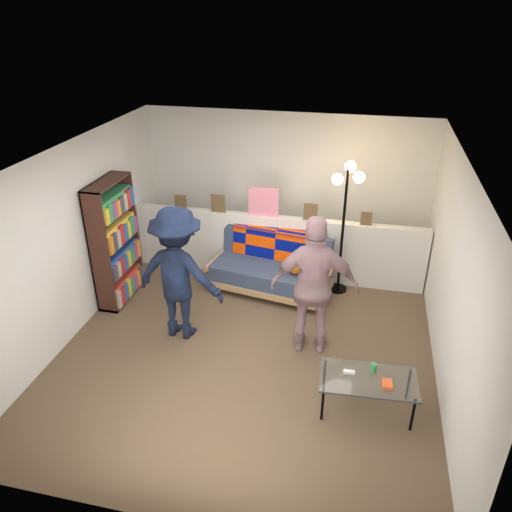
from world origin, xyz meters
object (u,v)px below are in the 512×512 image
at_px(futon_sofa, 272,268).
at_px(floor_lamp, 346,203).
at_px(person_right, 315,287).
at_px(coffee_table, 369,381).
at_px(person_left, 178,274).
at_px(bookshelf, 115,246).

bearing_deg(futon_sofa, floor_lamp, 12.81).
distance_m(futon_sofa, person_right, 1.59).
height_order(coffee_table, person_left, person_left).
bearing_deg(person_right, bookshelf, -17.58).
height_order(bookshelf, person_left, bookshelf).
xyz_separation_m(futon_sofa, person_left, (-0.91, -1.34, 0.52)).
bearing_deg(person_left, floor_lamp, -134.40).
bearing_deg(bookshelf, floor_lamp, 16.62).
relative_size(coffee_table, person_left, 0.59).
bearing_deg(floor_lamp, person_right, -98.56).
xyz_separation_m(bookshelf, coffee_table, (3.55, -1.51, -0.43)).
relative_size(futon_sofa, bookshelf, 1.07).
height_order(futon_sofa, person_right, person_right).
relative_size(coffee_table, person_right, 0.58).
xyz_separation_m(coffee_table, floor_lamp, (-0.47, 2.43, 0.99)).
xyz_separation_m(person_left, person_right, (1.67, 0.05, 0.01)).
distance_m(futon_sofa, person_left, 1.70).
distance_m(coffee_table, person_right, 1.26).
relative_size(bookshelf, floor_lamp, 0.91).
bearing_deg(floor_lamp, coffee_table, -79.04).
distance_m(floor_lamp, person_right, 1.61).
relative_size(futon_sofa, coffee_table, 1.84).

